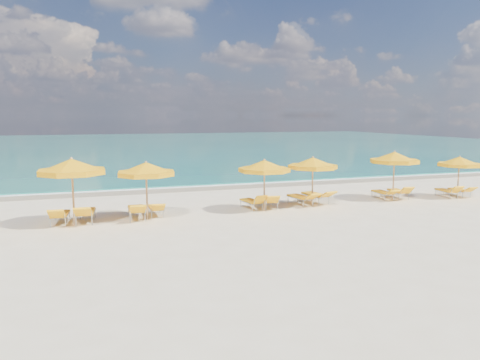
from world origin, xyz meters
name	(u,v)px	position (x,y,z in m)	size (l,w,h in m)	color
ground_plane	(251,211)	(0.00, 0.00, 0.00)	(120.00, 120.00, 0.00)	beige
ocean	(133,146)	(0.00, 48.00, 0.00)	(120.00, 80.00, 0.30)	#12695B
wet_sand_band	(208,187)	(0.00, 7.40, 0.00)	(120.00, 2.60, 0.01)	tan
foam_line	(204,185)	(0.00, 8.20, 0.00)	(120.00, 1.20, 0.03)	white
whitecap_near	(95,173)	(-6.00, 17.00, 0.00)	(14.00, 0.36, 0.05)	white
whitecap_far	(243,159)	(8.00, 24.00, 0.00)	(18.00, 0.30, 0.05)	white
umbrella_2	(72,167)	(-7.32, -0.16, 2.23)	(3.37, 3.37, 2.62)	tan
umbrella_3	(146,170)	(-4.53, -0.12, 2.04)	(2.90, 2.90, 2.39)	tan
umbrella_4	(264,166)	(0.59, -0.07, 1.97)	(2.95, 2.95, 2.32)	tan
umbrella_5	(313,164)	(3.15, 0.32, 1.98)	(2.94, 2.94, 2.32)	tan
umbrella_6	(394,158)	(7.79, 0.51, 2.09)	(2.60, 2.60, 2.45)	tan
umbrella_7	(459,162)	(11.20, -0.18, 1.84)	(2.72, 2.72, 2.16)	tan
lounger_2_left	(60,218)	(-7.84, 0.21, 0.22)	(0.79, 1.86, 0.78)	#A5A8AD
lounger_2_right	(86,216)	(-6.90, 0.17, 0.24)	(0.89, 2.05, 0.84)	#A5A8AD
lounger_3_left	(137,213)	(-4.93, 0.14, 0.24)	(0.73, 1.99, 0.80)	#A5A8AD
lounger_3_right	(156,211)	(-4.09, 0.48, 0.20)	(0.59, 1.67, 0.70)	#A5A8AD
lounger_4_left	(252,204)	(0.23, 0.52, 0.21)	(0.79, 1.73, 0.78)	#A5A8AD
lounger_4_right	(270,203)	(1.07, 0.46, 0.22)	(0.93, 1.85, 0.76)	#A5A8AD
lounger_5_left	(301,200)	(2.74, 0.64, 0.22)	(0.93, 1.98, 0.74)	#A5A8AD
lounger_5_right	(316,198)	(3.66, 0.89, 0.24)	(0.97, 2.08, 0.75)	#A5A8AD
lounger_6_left	(383,195)	(7.35, 0.70, 0.20)	(0.62, 1.75, 0.65)	#A5A8AD
lounger_6_right	(398,194)	(8.25, 0.67, 0.22)	(0.85, 1.83, 0.76)	#A5A8AD
lounger_7_left	(447,193)	(10.81, 0.11, 0.20)	(0.72, 1.69, 0.74)	#A5A8AD
lounger_7_right	(460,192)	(11.69, 0.15, 0.19)	(0.64, 1.66, 0.64)	#A5A8AD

